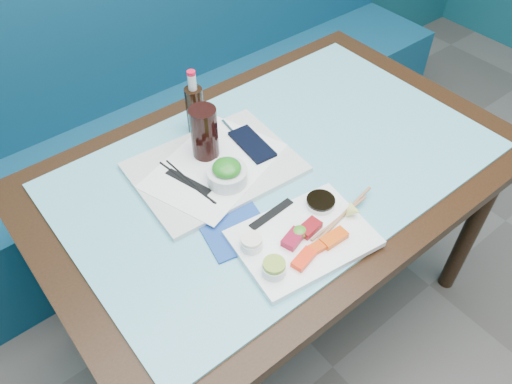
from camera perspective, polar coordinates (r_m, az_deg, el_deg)
booth_bench at (r=2.23m, az=-11.95°, el=7.45°), size 3.00×0.56×1.17m
dining_table at (r=1.51m, az=2.51°, el=0.71°), size 1.40×0.90×0.75m
glass_top at (r=1.44m, az=2.62°, el=3.14°), size 1.22×0.76×0.01m
sashimi_plate at (r=1.25m, az=5.41°, el=-5.32°), size 0.36×0.28×0.02m
salmon_left at (r=1.19m, az=5.48°, el=-7.63°), size 0.07×0.05×0.02m
salmon_mid at (r=1.22m, az=7.06°, el=-6.29°), size 0.06×0.03×0.01m
salmon_right at (r=1.24m, az=8.90°, el=-5.21°), size 0.07×0.04×0.02m
tuna_left at (r=1.22m, az=4.27°, el=-5.34°), size 0.07×0.05×0.02m
tuna_right at (r=1.25m, az=6.16°, el=-4.09°), size 0.06×0.04×0.02m
seaweed_garnish at (r=1.23m, az=4.99°, el=-4.57°), size 0.05×0.05×0.02m
ramekin_wasabi at (r=1.16m, az=2.07°, el=-8.78°), size 0.07×0.07×0.02m
wasabi_fill at (r=1.15m, az=2.09°, el=-8.27°), size 0.07×0.07×0.01m
ramekin_ginger at (r=1.21m, az=-0.52°, el=-5.95°), size 0.06×0.06×0.02m
ginger_fill at (r=1.19m, az=-0.53°, el=-5.45°), size 0.06×0.06×0.01m
soy_dish at (r=1.31m, az=7.37°, el=-1.27°), size 0.10×0.10×0.02m
soy_fill at (r=1.30m, az=7.41°, el=-0.94°), size 0.08×0.08×0.01m
lemon_wedge at (r=1.29m, az=11.15°, el=-2.12°), size 0.05×0.05×0.04m
chopstick_sleeve at (r=1.28m, az=1.78°, el=-2.51°), size 0.14×0.03×0.00m
wooden_chopstick_a at (r=1.29m, az=9.51°, el=-2.94°), size 0.21×0.02×0.01m
wooden_chopstick_b at (r=1.29m, az=9.83°, el=-2.70°), size 0.26×0.06×0.01m
serving_tray at (r=1.42m, az=-4.73°, el=2.79°), size 0.46×0.36×0.02m
paper_placemat at (r=1.41m, az=-4.76°, el=3.07°), size 0.44×0.37×0.00m
seaweed_bowl at (r=1.35m, az=-3.31°, el=1.85°), size 0.11×0.11×0.04m
seaweed_salad at (r=1.33m, az=-3.37°, el=2.77°), size 0.10×0.10×0.04m
cola_glass at (r=1.40m, az=-5.92°, el=6.76°), size 0.10×0.10×0.16m
navy_pouch at (r=1.47m, az=-0.46°, el=5.48°), size 0.08×0.17×0.01m
fork at (r=1.53m, az=-3.10°, el=7.34°), size 0.02×0.08×0.01m
black_chopstick_a at (r=1.37m, az=-7.89°, el=1.12°), size 0.04×0.23×0.01m
black_chopstick_b at (r=1.37m, az=-7.61°, el=1.26°), size 0.02×0.22×0.01m
tray_sleeve at (r=1.37m, az=-7.75°, el=1.16°), size 0.07×0.15×0.00m
cola_bottle_body at (r=1.52m, az=-6.97°, el=9.23°), size 0.06×0.06×0.15m
cola_bottle_neck at (r=1.46m, az=-7.32°, el=12.38°), size 0.03×0.03×0.05m
cola_bottle_cap at (r=1.44m, az=-7.43°, el=13.35°), size 0.03×0.03×0.01m
blue_napkin at (r=1.27m, az=-2.41°, el=-4.23°), size 0.19×0.19×0.01m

